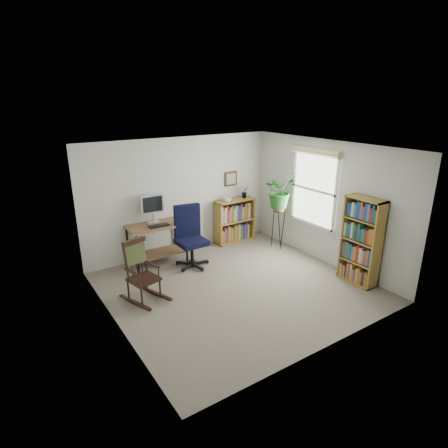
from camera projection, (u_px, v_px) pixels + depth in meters
floor at (237, 287)px, 6.53m from camera, size 4.20×4.00×0.00m
ceiling at (238, 148)px, 5.74m from camera, size 4.20×4.00×0.00m
wall_back at (181, 196)px, 7.71m from camera, size 4.20×0.00×2.40m
wall_front at (332, 266)px, 4.56m from camera, size 4.20×0.00×2.40m
wall_left at (110, 249)px, 5.04m from camera, size 0.00×4.00×2.40m
wall_right at (326, 203)px, 7.23m from camera, size 0.00×4.00×2.40m
window at (314, 190)px, 7.38m from camera, size 0.12×1.20×1.50m
desk at (157, 244)px, 7.36m from camera, size 1.11×0.61×0.80m
monitor at (152, 209)px, 7.25m from camera, size 0.46×0.16×0.56m
keyboard at (159, 226)px, 7.13m from camera, size 0.40×0.15×0.02m
office_chair at (192, 237)px, 7.13m from camera, size 0.76×0.76×1.21m
rocking_chair at (143, 271)px, 5.95m from camera, size 0.72×0.99×1.03m
low_bookshelf at (235, 221)px, 8.44m from camera, size 0.93×0.31×0.98m
tall_bookshelf at (361, 241)px, 6.47m from camera, size 0.29×0.68×1.55m
plant_stand at (278, 226)px, 8.09m from camera, size 0.31×0.31×0.98m
spider_plant at (281, 174)px, 7.71m from camera, size 1.69×1.88×1.46m
potted_plant_small at (245, 195)px, 8.42m from camera, size 0.13×0.24×0.11m
framed_picture at (231, 179)px, 8.25m from camera, size 0.32×0.04×0.32m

